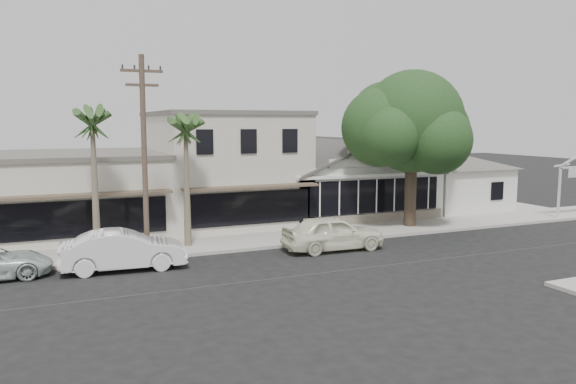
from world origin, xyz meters
name	(u,v)px	position (x,y,z in m)	size (l,w,h in m)	color
ground	(382,266)	(0.00, 0.00, 0.00)	(140.00, 140.00, 0.00)	black
sidewalk_north	(163,249)	(-8.00, 6.75, 0.07)	(90.00, 3.50, 0.15)	#9E9991
corner_shop	(343,176)	(5.00, 12.47, 2.62)	(10.40, 8.60, 5.10)	silver
side_cottage	(452,188)	(13.20, 11.50, 1.50)	(6.00, 6.00, 3.00)	silver
row_building_near	(222,169)	(-3.00, 13.50, 3.25)	(8.00, 10.00, 6.50)	beige
row_building_midnear	(67,195)	(-12.00, 13.50, 2.10)	(10.00, 10.00, 4.20)	silver
utility_pole	(144,152)	(-9.00, 5.20, 4.79)	(1.80, 0.24, 9.00)	brown
car_0	(333,233)	(-0.51, 3.53, 0.84)	(1.98, 4.92, 1.68)	white
car_1	(123,250)	(-10.20, 3.75, 0.84)	(1.77, 5.07, 1.67)	white
shade_tree	(408,125)	(6.19, 7.04, 5.97)	(8.18, 7.39, 9.07)	#4B3B2E
palm_east	(186,128)	(-6.81, 6.64, 5.83)	(3.14, 3.14, 6.87)	#726651
palm_mid	(92,122)	(-11.03, 6.30, 6.10)	(3.08, 3.08, 7.16)	#726651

